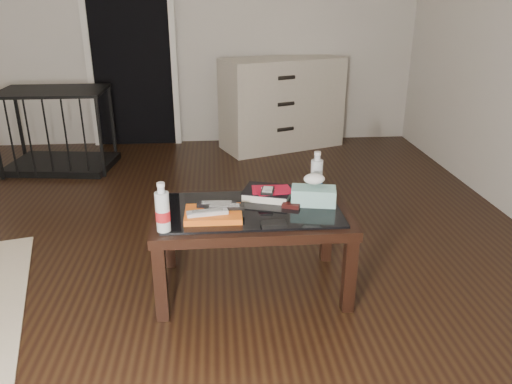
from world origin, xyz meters
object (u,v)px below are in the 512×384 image
at_px(coffee_table, 252,220).
at_px(pet_crate, 60,143).
at_px(tissue_box, 313,196).
at_px(dresser, 282,103).
at_px(textbook, 267,193).
at_px(water_bottle_right, 317,173).
at_px(water_bottle_left, 162,207).

bearing_deg(coffee_table, pet_crate, 126.58).
relative_size(pet_crate, tissue_box, 4.21).
bearing_deg(tissue_box, coffee_table, -162.21).
distance_m(dresser, tissue_box, 2.62).
height_order(dresser, textbook, dresser).
bearing_deg(tissue_box, pet_crate, 143.67).
bearing_deg(coffee_table, dresser, 79.22).
distance_m(pet_crate, textbook, 2.62).
relative_size(dresser, water_bottle_right, 5.46).
distance_m(dresser, textbook, 2.54).
xyz_separation_m(pet_crate, water_bottle_right, (1.95, -1.95, 0.35)).
height_order(water_bottle_left, water_bottle_right, same).
xyz_separation_m(coffee_table, pet_crate, (-1.59, 2.14, -0.17)).
xyz_separation_m(pet_crate, tissue_box, (1.91, -2.10, 0.28)).
distance_m(textbook, water_bottle_right, 0.29).
relative_size(coffee_table, tissue_box, 4.35).
distance_m(water_bottle_left, tissue_box, 0.80).
distance_m(pet_crate, water_bottle_left, 2.65).
relative_size(textbook, water_bottle_right, 1.05).
height_order(water_bottle_right, tissue_box, water_bottle_right).
distance_m(pet_crate, water_bottle_right, 2.78).
xyz_separation_m(textbook, water_bottle_left, (-0.52, -0.37, 0.10)).
bearing_deg(water_bottle_right, pet_crate, 135.10).
distance_m(coffee_table, tissue_box, 0.35).
distance_m(dresser, water_bottle_left, 3.02).
height_order(pet_crate, tissue_box, pet_crate).
xyz_separation_m(dresser, water_bottle_left, (-0.93, -2.87, 0.13)).
xyz_separation_m(coffee_table, water_bottle_left, (-0.43, -0.22, 0.18)).
bearing_deg(dresser, water_bottle_right, -114.32).
xyz_separation_m(coffee_table, tissue_box, (0.33, 0.04, 0.11)).
bearing_deg(water_bottle_right, textbook, -171.64).
relative_size(textbook, water_bottle_left, 1.05).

